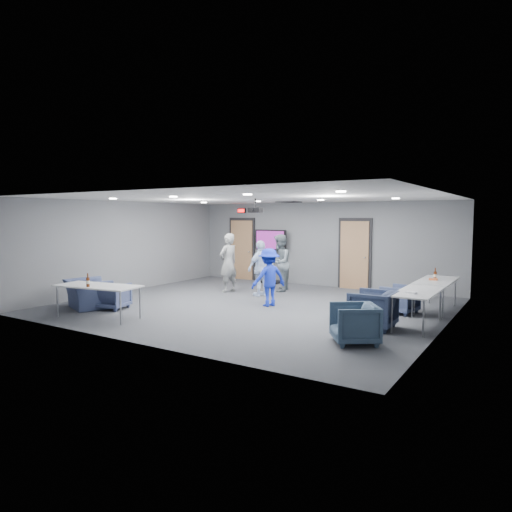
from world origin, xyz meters
The scene contains 29 objects.
floor centered at (0.00, 0.00, 0.00)m, with size 9.00×9.00×0.00m, color #34363B.
ceiling centered at (0.00, 0.00, 2.70)m, with size 9.00×9.00×0.00m, color silver.
wall_back centered at (0.00, 4.00, 1.35)m, with size 9.00×0.02×2.70m, color slate.
wall_front centered at (0.00, -4.00, 1.35)m, with size 9.00×0.02×2.70m, color slate.
wall_left centered at (-4.50, 0.00, 1.35)m, with size 0.02×8.00×2.70m, color slate.
wall_right centered at (4.50, 0.00, 1.35)m, with size 0.02×8.00×2.70m, color slate.
door_left centered at (-3.00, 3.95, 1.07)m, with size 1.06×0.17×2.24m.
door_right centered at (1.20, 3.95, 1.07)m, with size 1.06×0.17×2.24m.
exit_sign centered at (-3.00, 3.93, 2.45)m, with size 0.32×0.08×0.16m.
hvac_diffuser centered at (-0.50, 2.80, 2.69)m, with size 0.60×0.60×0.03m, color black.
downlights centered at (0.00, 0.00, 2.68)m, with size 6.18×3.78×0.02m.
person_a centered at (-1.77, 1.40, 0.87)m, with size 0.64×0.42×1.75m, color gray.
person_b centered at (-0.53, 2.30, 0.86)m, with size 0.83×0.65×1.71m, color slate.
person_c centered at (-0.58, 1.33, 0.79)m, with size 0.92×0.38×1.57m, color #C6DBFF.
person_d centered at (0.34, 0.18, 0.72)m, with size 0.94×0.54×1.45m, color #1C30B7.
chair_right_a centered at (3.35, 1.08, 0.33)m, with size 0.70×0.72×0.65m, color #374260.
chair_right_b centered at (3.27, -0.69, 0.39)m, with size 0.82×0.85×0.77m, color #333D58.
chair_right_c centered at (3.35, -1.95, 0.36)m, with size 0.76×0.78×0.71m, color #384B61.
chair_front_a centered at (-2.69, -2.17, 0.32)m, with size 0.69×0.70×0.64m, color #3E476B.
chair_front_b centered at (-3.30, -2.40, 0.35)m, with size 1.08×0.94×0.70m, color #3D486A.
table_right_a centered at (4.00, 1.85, 0.69)m, with size 0.77×1.84×0.73m.
table_right_b centered at (4.00, -0.05, 0.68)m, with size 0.75×1.79×0.73m.
table_front_left centered at (-2.16, -3.00, 0.69)m, with size 2.02×1.08×0.73m.
bottle_front centered at (-2.16, -3.26, 0.84)m, with size 0.08×0.08×0.30m.
bottle_right centered at (3.96, 1.88, 0.84)m, with size 0.08×0.08×0.29m.
snack_box centered at (3.94, 1.79, 0.75)m, with size 0.19×0.13×0.04m, color #DA6736.
wrapper centered at (3.96, -0.45, 0.75)m, with size 0.19×0.13×0.04m, color silver.
tv_stand centered at (-1.69, 3.75, 1.02)m, with size 1.17×0.56×1.80m.
projector centered at (0.00, 0.08, 2.41)m, with size 0.35×0.33×0.35m.
Camera 1 is at (6.09, -9.58, 2.24)m, focal length 32.00 mm.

